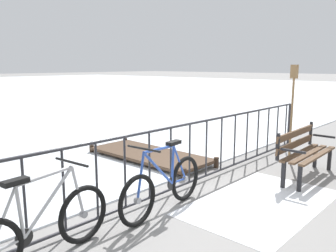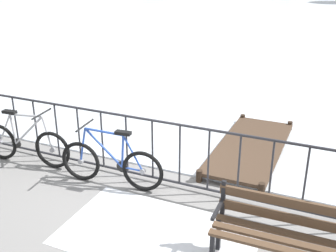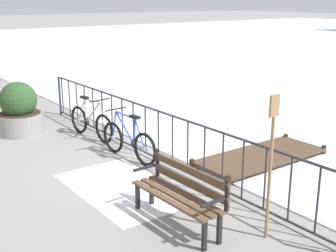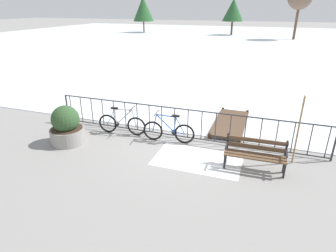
{
  "view_description": "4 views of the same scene",
  "coord_description": "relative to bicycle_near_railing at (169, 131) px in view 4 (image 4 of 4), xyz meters",
  "views": [
    {
      "loc": [
        -3.55,
        -3.4,
        1.97
      ],
      "look_at": [
        0.54,
        0.35,
        0.99
      ],
      "focal_mm": 36.93,
      "sensor_mm": 36.0,
      "label": 1
    },
    {
      "loc": [
        2.78,
        -5.13,
        3.3
      ],
      "look_at": [
        0.47,
        0.04,
        0.98
      ],
      "focal_mm": 43.93,
      "sensor_mm": 36.0,
      "label": 2
    },
    {
      "loc": [
        7.03,
        -4.79,
        3.14
      ],
      "look_at": [
        0.21,
        0.25,
        0.71
      ],
      "focal_mm": 47.91,
      "sensor_mm": 36.0,
      "label": 3
    },
    {
      "loc": [
        2.49,
        -8.29,
        4.12
      ],
      "look_at": [
        -0.21,
        -0.69,
        0.7
      ],
      "focal_mm": 30.45,
      "sensor_mm": 36.0,
      "label": 4
    }
  ],
  "objects": [
    {
      "name": "oar_upright",
      "position": [
        3.76,
        -0.13,
        0.77
      ],
      "size": [
        0.04,
        0.16,
        1.98
      ],
      "color": "#937047",
      "rests_on": "ground"
    },
    {
      "name": "park_bench",
      "position": [
        2.74,
        -0.81,
        0.14
      ],
      "size": [
        1.61,
        0.52,
        0.89
      ],
      "color": "brown",
      "rests_on": "ground"
    },
    {
      "name": "tree_centre",
      "position": [
        -3.25,
        37.38,
        3.14
      ],
      "size": [
        3.04,
        3.04,
        5.08
      ],
      "color": "brown",
      "rests_on": "ground"
    },
    {
      "name": "frozen_pond",
      "position": [
        0.31,
        28.76,
        -0.35
      ],
      "size": [
        80.0,
        56.0,
        0.03
      ],
      "primitive_type": "cube",
      "color": "silver",
      "rests_on": "ground"
    },
    {
      "name": "wooden_dock",
      "position": [
        1.7,
        2.02,
        -0.25
      ],
      "size": [
        1.1,
        2.82,
        0.2
      ],
      "color": "#4C3828",
      "rests_on": "ground"
    },
    {
      "name": "tree_far_west",
      "position": [
        -17.41,
        37.04,
        3.24
      ],
      "size": [
        3.29,
        3.29,
        5.46
      ],
      "color": "brown",
      "rests_on": "ground"
    },
    {
      "name": "snow_patch",
      "position": [
        1.19,
        -0.84,
        -0.36
      ],
      "size": [
        2.49,
        1.49,
        0.01
      ],
      "primitive_type": "cube",
      "color": "white",
      "rests_on": "ground"
    },
    {
      "name": "bicycle_second",
      "position": [
        -1.73,
        0.05,
        0.0
      ],
      "size": [
        1.71,
        0.52,
        0.97
      ],
      "color": "black",
      "rests_on": "ground"
    },
    {
      "name": "planter_with_shrub",
      "position": [
        -3.05,
        -1.16,
        0.18
      ],
      "size": [
        1.07,
        1.07,
        1.25
      ],
      "color": "gray",
      "rests_on": "ground"
    },
    {
      "name": "bicycle_near_railing",
      "position": [
        0.0,
        0.0,
        0.0
      ],
      "size": [
        1.71,
        0.52,
        0.97
      ],
      "color": "black",
      "rests_on": "ground"
    },
    {
      "name": "ground_plane",
      "position": [
        0.31,
        0.36,
        -0.37
      ],
      "size": [
        160.0,
        160.0,
        0.0
      ],
      "primitive_type": "plane",
      "color": "gray"
    },
    {
      "name": "railing_fence",
      "position": [
        0.31,
        0.36,
        0.19
      ],
      "size": [
        9.06,
        0.06,
        1.07
      ],
      "color": "#2D2D33",
      "rests_on": "ground"
    }
  ]
}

